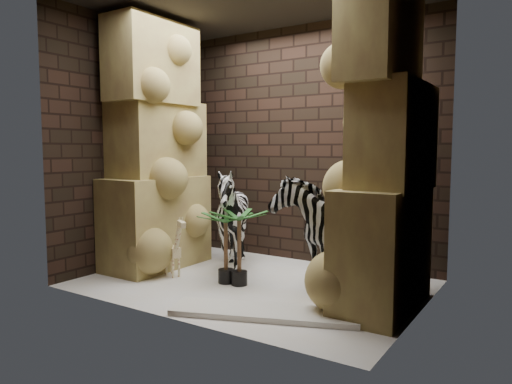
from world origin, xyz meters
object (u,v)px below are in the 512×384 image
Objects in this scene: zebra_right at (322,218)px; zebra_left at (232,225)px; surfboard at (264,312)px; giraffe_toy at (172,245)px; palm_back at (226,248)px; palm_front at (239,248)px.

zebra_right is 1.16× the size of zebra_left.
zebra_left is at bearing 115.49° from surfboard.
giraffe_toy is 0.44× the size of surfboard.
giraffe_toy is 1.67m from surfboard.
zebra_left is at bearing -177.64° from zebra_right.
zebra_right is 1.09m from palm_back.
palm_front is at bearing 4.59° from palm_back.
palm_back is 1.13m from surfboard.
giraffe_toy is at bearing -172.45° from palm_front.
surfboard is (1.56, -0.52, -0.33)m from giraffe_toy.
zebra_right reaches higher than zebra_left.
zebra_left is 0.54m from palm_back.
zebra_right is 0.95m from palm_front.
giraffe_toy is (-1.54, -0.69, -0.35)m from zebra_right.
zebra_left is 1.69× the size of giraffe_toy.
palm_front is at bearing 117.49° from surfboard.
palm_back is (0.69, 0.10, 0.03)m from giraffe_toy.
surfboard is (0.02, -1.21, -0.68)m from zebra_right.
zebra_right is at bearing 20.23° from zebra_left.
zebra_right reaches higher than surfboard.
zebra_right is at bearing 45.83° from giraffe_toy.
zebra_left is 1.63m from surfboard.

